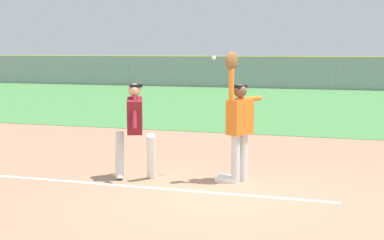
% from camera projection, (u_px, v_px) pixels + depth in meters
% --- Properties ---
extents(ground_plane, '(77.91, 77.91, 0.00)m').
position_uv_depth(ground_plane, '(218.00, 199.00, 8.92)').
color(ground_plane, tan).
extents(outfield_grass, '(52.38, 18.99, 0.01)m').
position_uv_depth(outfield_grass, '(320.00, 104.00, 24.36)').
color(outfield_grass, '#4C8C47').
rests_on(outfield_grass, ground_plane).
extents(chalk_foul_line, '(12.00, 0.12, 0.01)m').
position_uv_depth(chalk_foul_line, '(4.00, 176.00, 10.50)').
color(chalk_foul_line, white).
rests_on(chalk_foul_line, ground_plane).
extents(first_base, '(0.38, 0.38, 0.08)m').
position_uv_depth(first_base, '(228.00, 179.00, 10.12)').
color(first_base, white).
rests_on(first_base, ground_plane).
extents(fielder, '(0.53, 0.83, 2.28)m').
position_uv_depth(fielder, '(239.00, 119.00, 9.88)').
color(fielder, silver).
rests_on(fielder, ground_plane).
extents(runner, '(0.88, 0.81, 1.72)m').
position_uv_depth(runner, '(135.00, 124.00, 10.14)').
color(runner, white).
rests_on(runner, ground_plane).
extents(baseball, '(0.07, 0.07, 0.07)m').
position_uv_depth(baseball, '(214.00, 58.00, 10.20)').
color(baseball, white).
extents(outfield_fence, '(52.46, 0.08, 1.94)m').
position_uv_depth(outfield_fence, '(336.00, 73.00, 33.21)').
color(outfield_fence, '#93999E').
rests_on(outfield_fence, ground_plane).
extents(parked_car_black, '(4.50, 2.31, 1.25)m').
position_uv_depth(parked_car_black, '(243.00, 75.00, 37.64)').
color(parked_car_black, black).
rests_on(parked_car_black, ground_plane).
extents(parked_car_silver, '(4.58, 2.48, 1.25)m').
position_uv_depth(parked_car_silver, '(320.00, 76.00, 36.71)').
color(parked_car_silver, '#B7B7BC').
rests_on(parked_car_silver, ground_plane).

